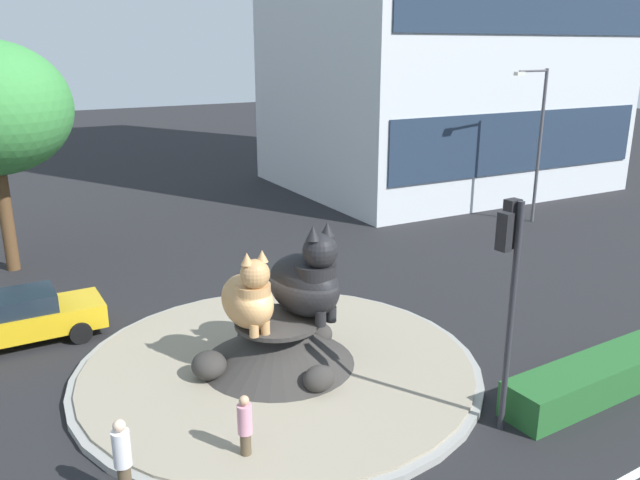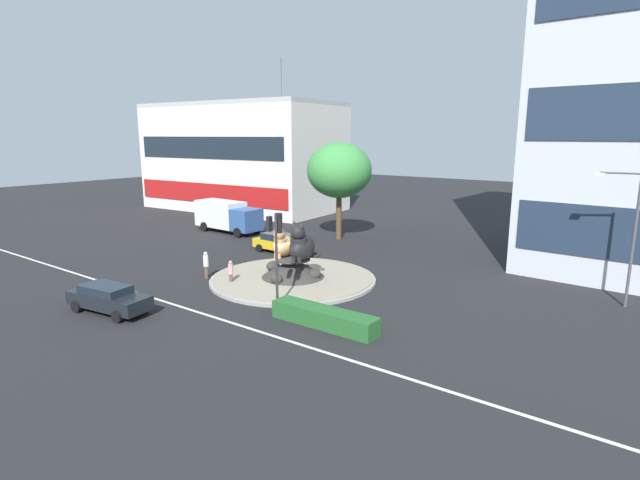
{
  "view_description": "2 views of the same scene",
  "coord_description": "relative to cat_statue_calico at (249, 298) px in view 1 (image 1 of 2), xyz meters",
  "views": [
    {
      "loc": [
        -7.0,
        -13.63,
        8.33
      ],
      "look_at": [
        2.84,
        2.5,
        2.58
      ],
      "focal_mm": 35.58,
      "sensor_mm": 36.0,
      "label": 1
    },
    {
      "loc": [
        19.95,
        -23.95,
        9.29
      ],
      "look_at": [
        1.6,
        0.8,
        2.75
      ],
      "focal_mm": 27.85,
      "sensor_mm": 36.0,
      "label": 2
    }
  ],
  "objects": [
    {
      "name": "ground_plane",
      "position": [
        0.79,
        0.01,
        -2.26
      ],
      "size": [
        160.0,
        160.0,
        0.0
      ],
      "primitive_type": "plane",
      "color": "black"
    },
    {
      "name": "roundabout_island",
      "position": [
        0.78,
        0.0,
        -1.81
      ],
      "size": [
        10.77,
        10.77,
        1.48
      ],
      "color": "gray",
      "rests_on": "ground"
    },
    {
      "name": "cat_statue_calico",
      "position": [
        0.0,
        0.0,
        0.0
      ],
      "size": [
        1.37,
        2.17,
        2.14
      ],
      "rotation": [
        0.0,
        0.0,
        -1.56
      ],
      "color": "tan",
      "rests_on": "roundabout_island"
    },
    {
      "name": "cat_statue_black",
      "position": [
        1.62,
        -0.13,
        0.18
      ],
      "size": [
        1.93,
        2.76,
        2.64
      ],
      "rotation": [
        0.0,
        0.0,
        -1.34
      ],
      "color": "black",
      "rests_on": "roundabout_island"
    },
    {
      "name": "traffic_light_mast",
      "position": [
        3.78,
        -4.93,
        1.62
      ],
      "size": [
        0.71,
        0.55,
        5.32
      ],
      "rotation": [
        0.0,
        0.0,
        1.6
      ],
      "color": "#2D2D33",
      "rests_on": "ground"
    },
    {
      "name": "clipped_hedge_strip",
      "position": [
        7.07,
        -5.19,
        -1.81
      ],
      "size": [
        5.81,
        1.2,
        0.9
      ],
      "primitive_type": "cube",
      "color": "#235B28",
      "rests_on": "ground"
    },
    {
      "name": "streetlight_arm",
      "position": [
        18.53,
        6.96,
        2.04
      ],
      "size": [
        2.26,
        0.29,
        7.4
      ],
      "rotation": [
        0.0,
        0.0,
        3.19
      ],
      "color": "#4C4C51",
      "rests_on": "ground"
    },
    {
      "name": "pedestrian_white_shirt",
      "position": [
        -4.09,
        -3.06,
        -1.3
      ],
      "size": [
        0.34,
        0.34,
        1.8
      ],
      "rotation": [
        0.0,
        0.0,
        5.15
      ],
      "color": "brown",
      "rests_on": "ground"
    },
    {
      "name": "pedestrian_pink_shirt",
      "position": [
        -1.64,
        -3.18,
        -1.41
      ],
      "size": [
        0.31,
        0.31,
        1.6
      ],
      "rotation": [
        0.0,
        0.0,
        0.2
      ],
      "color": "brown",
      "rests_on": "ground"
    },
    {
      "name": "sedan_on_far_lane",
      "position": [
        -4.99,
        5.44,
        -1.45
      ],
      "size": [
        4.84,
        2.08,
        1.54
      ],
      "rotation": [
        0.0,
        0.0,
        -0.03
      ],
      "color": "gold",
      "rests_on": "ground"
    }
  ]
}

